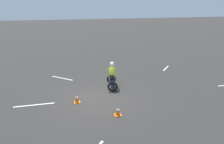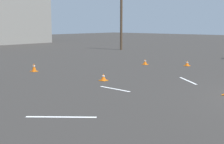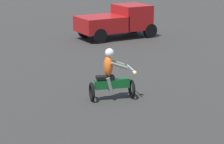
# 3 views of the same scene
# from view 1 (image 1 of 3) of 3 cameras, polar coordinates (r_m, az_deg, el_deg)

# --- Properties ---
(ground_plane) EXTENTS (120.00, 120.00, 0.00)m
(ground_plane) POSITION_cam_1_polar(r_m,az_deg,el_deg) (12.10, -4.12, -6.74)
(ground_plane) COLOR #2D2B28
(motorcycle_rider_foreground) EXTENTS (0.91, 1.56, 1.66)m
(motorcycle_rider_foreground) POSITION_cam_1_polar(r_m,az_deg,el_deg) (13.20, 0.01, -1.18)
(motorcycle_rider_foreground) COLOR black
(motorcycle_rider_foreground) RESTS_ON ground
(traffic_cone_near_right) EXTENTS (0.32, 0.32, 0.42)m
(traffic_cone_near_right) POSITION_cam_1_polar(r_m,az_deg,el_deg) (10.23, 1.52, -10.26)
(traffic_cone_near_right) COLOR orange
(traffic_cone_near_right) RESTS_ON ground
(traffic_cone_far_right) EXTENTS (0.32, 0.32, 0.42)m
(traffic_cone_far_right) POSITION_cam_1_polar(r_m,az_deg,el_deg) (11.59, -9.17, -6.96)
(traffic_cone_far_right) COLOR orange
(traffic_cone_far_right) RESTS_ON ground
(lane_stripe_e) EXTENTS (2.01, 0.14, 0.01)m
(lane_stripe_e) POSITION_cam_1_polar(r_m,az_deg,el_deg) (11.94, -19.67, -8.11)
(lane_stripe_e) COLOR silver
(lane_stripe_e) RESTS_ON ground
(lane_stripe_sw) EXTENTS (1.12, 1.21, 0.01)m
(lane_stripe_sw) POSITION_cam_1_polar(r_m,az_deg,el_deg) (17.92, 13.91, 0.97)
(lane_stripe_sw) COLOR silver
(lane_stripe_sw) RESTS_ON ground
(lane_stripe_s) EXTENTS (0.12, 1.41, 0.01)m
(lane_stripe_s) POSITION_cam_1_polar(r_m,az_deg,el_deg) (17.80, 0.24, 1.39)
(lane_stripe_s) COLOR silver
(lane_stripe_s) RESTS_ON ground
(lane_stripe_se) EXTENTS (1.38, 1.31, 0.01)m
(lane_stripe_se) POSITION_cam_1_polar(r_m,az_deg,el_deg) (15.49, -12.89, -1.57)
(lane_stripe_se) COLOR silver
(lane_stripe_se) RESTS_ON ground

